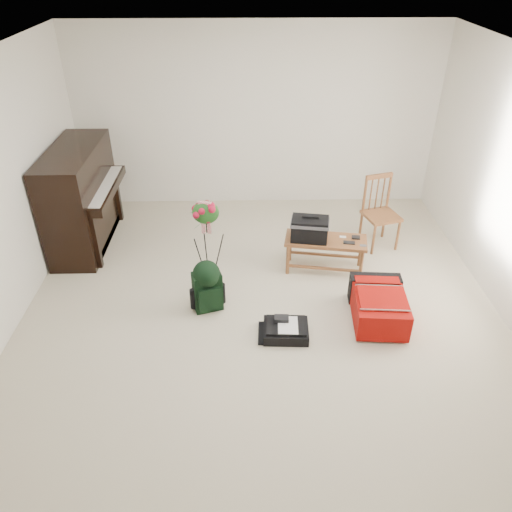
{
  "coord_description": "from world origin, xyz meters",
  "views": [
    {
      "loc": [
        -0.15,
        -4.03,
        3.34
      ],
      "look_at": [
        -0.05,
        0.35,
        0.54
      ],
      "focal_mm": 35.0,
      "sensor_mm": 36.0,
      "label": 1
    }
  ],
  "objects_px": {
    "green_backpack": "(207,284)",
    "flower_stand": "(208,248)",
    "red_suitcase": "(377,302)",
    "black_duffel": "(286,330)",
    "bench": "(315,233)",
    "dining_chair": "(381,213)",
    "piano": "(82,200)"
  },
  "relations": [
    {
      "from": "red_suitcase",
      "to": "black_duffel",
      "type": "distance_m",
      "value": 1.01
    },
    {
      "from": "red_suitcase",
      "to": "black_duffel",
      "type": "relative_size",
      "value": 1.75
    },
    {
      "from": "dining_chair",
      "to": "green_backpack",
      "type": "xyz_separation_m",
      "value": [
        -2.09,
        -1.28,
        -0.12
      ]
    },
    {
      "from": "dining_chair",
      "to": "flower_stand",
      "type": "bearing_deg",
      "value": -171.86
    },
    {
      "from": "bench",
      "to": "green_backpack",
      "type": "height_order",
      "value": "bench"
    },
    {
      "from": "red_suitcase",
      "to": "black_duffel",
      "type": "bearing_deg",
      "value": -159.35
    },
    {
      "from": "piano",
      "to": "flower_stand",
      "type": "xyz_separation_m",
      "value": [
        1.62,
        -1.1,
        -0.05
      ]
    },
    {
      "from": "black_duffel",
      "to": "green_backpack",
      "type": "relative_size",
      "value": 0.79
    },
    {
      "from": "bench",
      "to": "green_backpack",
      "type": "xyz_separation_m",
      "value": [
        -1.2,
        -0.69,
        -0.19
      ]
    },
    {
      "from": "green_backpack",
      "to": "black_duffel",
      "type": "bearing_deg",
      "value": -46.48
    },
    {
      "from": "bench",
      "to": "green_backpack",
      "type": "bearing_deg",
      "value": -140.24
    },
    {
      "from": "black_duffel",
      "to": "flower_stand",
      "type": "bearing_deg",
      "value": 138.55
    },
    {
      "from": "black_duffel",
      "to": "green_backpack",
      "type": "bearing_deg",
      "value": 153.66
    },
    {
      "from": "dining_chair",
      "to": "black_duffel",
      "type": "relative_size",
      "value": 1.99
    },
    {
      "from": "piano",
      "to": "red_suitcase",
      "type": "bearing_deg",
      "value": -25.2
    },
    {
      "from": "piano",
      "to": "green_backpack",
      "type": "xyz_separation_m",
      "value": [
        1.62,
        -1.43,
        -0.28
      ]
    },
    {
      "from": "bench",
      "to": "red_suitcase",
      "type": "bearing_deg",
      "value": -47.0
    },
    {
      "from": "red_suitcase",
      "to": "green_backpack",
      "type": "height_order",
      "value": "green_backpack"
    },
    {
      "from": "bench",
      "to": "black_duffel",
      "type": "relative_size",
      "value": 2.14
    },
    {
      "from": "piano",
      "to": "black_duffel",
      "type": "xyz_separation_m",
      "value": [
        2.42,
        -1.87,
        -0.53
      ]
    },
    {
      "from": "dining_chair",
      "to": "red_suitcase",
      "type": "relative_size",
      "value": 1.14
    },
    {
      "from": "bench",
      "to": "black_duffel",
      "type": "distance_m",
      "value": 1.28
    },
    {
      "from": "piano",
      "to": "green_backpack",
      "type": "bearing_deg",
      "value": -41.37
    },
    {
      "from": "piano",
      "to": "black_duffel",
      "type": "distance_m",
      "value": 3.1
    },
    {
      "from": "piano",
      "to": "black_duffel",
      "type": "relative_size",
      "value": 3.27
    },
    {
      "from": "bench",
      "to": "red_suitcase",
      "type": "relative_size",
      "value": 1.23
    },
    {
      "from": "bench",
      "to": "piano",
      "type": "bearing_deg",
      "value": 175.04
    },
    {
      "from": "dining_chair",
      "to": "red_suitcase",
      "type": "distance_m",
      "value": 1.51
    },
    {
      "from": "green_backpack",
      "to": "flower_stand",
      "type": "relative_size",
      "value": 0.51
    },
    {
      "from": "green_backpack",
      "to": "flower_stand",
      "type": "xyz_separation_m",
      "value": [
        0.0,
        0.33,
        0.23
      ]
    },
    {
      "from": "black_duffel",
      "to": "flower_stand",
      "type": "distance_m",
      "value": 1.21
    },
    {
      "from": "bench",
      "to": "dining_chair",
      "type": "xyz_separation_m",
      "value": [
        0.9,
        0.59,
        -0.06
      ]
    }
  ]
}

